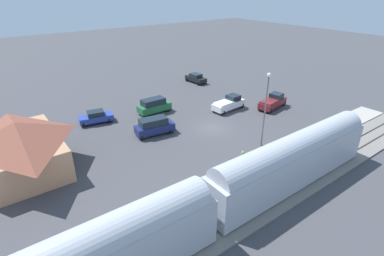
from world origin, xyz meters
name	(u,v)px	position (x,y,z in m)	size (l,w,h in m)	color
ground_plane	(213,128)	(0.00, 0.00, 0.00)	(200.00, 200.00, 0.00)	#424247
railway_track	(302,175)	(-14.00, 0.00, 0.09)	(4.80, 70.00, 0.30)	slate
platform	(271,158)	(-10.00, 0.00, 0.15)	(3.20, 46.00, 0.30)	#A8A399
passenger_train	(209,201)	(-14.00, 12.25, 2.86)	(2.93, 39.68, 4.98)	#ADB2BC
station_building	(20,145)	(4.00, 22.00, 2.76)	(11.63, 7.85, 5.31)	tan
pedestrian_on_platform	(242,157)	(-9.24, 3.77, 1.28)	(0.36, 0.36, 1.71)	#333338
suv_green	(154,106)	(9.13, 3.71, 1.15)	(1.97, 4.90, 2.22)	#236638
pickup_white	(229,103)	(3.40, -6.05, 1.03)	(2.38, 5.54, 2.14)	white
sedan_blue	(96,117)	(10.76, 11.93, 0.88)	(2.66, 4.77, 1.74)	#283D9E
sedan_black	(196,78)	(17.51, -10.43, 0.88)	(4.61, 2.50, 1.74)	black
suv_navy	(154,126)	(2.96, 7.22, 1.15)	(2.61, 5.12, 2.22)	navy
pickup_maroon	(273,102)	(-0.09, -12.00, 1.03)	(2.95, 5.67, 2.14)	maroon
light_pole_near_platform	(266,103)	(-7.20, -1.52, 5.47)	(0.44, 0.44, 8.85)	#515156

